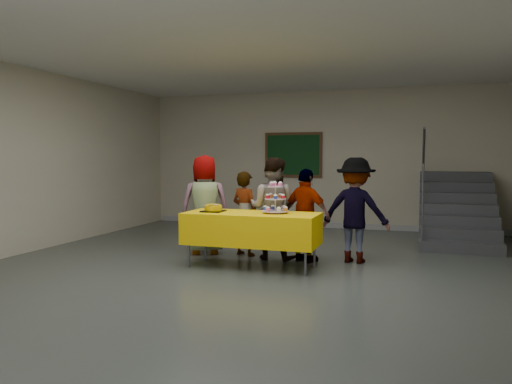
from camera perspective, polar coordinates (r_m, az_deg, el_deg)
room_shell at (r=6.25m, az=-0.98°, el=9.33°), size 10.00×10.04×3.02m
bake_table at (r=7.02m, az=-0.51°, el=-4.13°), size 1.88×0.78×0.77m
cupcake_stand at (r=6.95m, az=2.23°, el=-1.05°), size 0.38×0.38×0.44m
bear_cake at (r=7.17m, az=-4.91°, el=-1.79°), size 0.32×0.36×0.12m
schoolchild_a at (r=8.03m, az=-5.85°, el=-1.43°), size 0.91×0.78×1.59m
schoolchild_b at (r=7.86m, az=-1.27°, el=-2.47°), size 0.57×0.48×1.33m
schoolchild_c at (r=7.56m, az=1.92°, el=-1.91°), size 0.80×0.65×1.54m
schoolchild_d at (r=7.39m, az=5.74°, el=-2.69°), size 0.88×0.62×1.38m
schoolchild_e at (r=7.47m, az=11.29°, el=-2.04°), size 1.06×0.69×1.55m
staircase at (r=10.07m, az=21.84°, el=-2.34°), size 1.30×2.40×2.04m
noticeboard at (r=11.16m, az=4.27°, el=4.25°), size 1.30×0.05×1.00m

